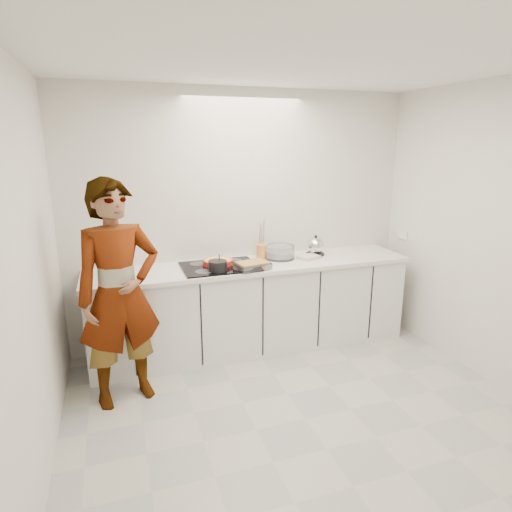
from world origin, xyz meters
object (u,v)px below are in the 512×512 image
object	(u,v)px
hob	(220,267)
baking_dish	(252,265)
tart_dish	(218,262)
kettle	(315,247)
utensil_crock	(262,251)
mixing_bowl	(280,252)
cook	(119,295)
saucepan	(218,266)

from	to	relation	value
hob	baking_dish	bearing A→B (deg)	-32.03
tart_dish	kettle	world-z (taller)	kettle
tart_dish	utensil_crock	world-z (taller)	utensil_crock
mixing_bowl	utensil_crock	world-z (taller)	utensil_crock
hob	baking_dish	size ratio (longest dim) A/B	2.10
kettle	hob	bearing A→B (deg)	-173.17
tart_dish	cook	distance (m)	1.10
cook	kettle	bearing A→B (deg)	1.71
kettle	mixing_bowl	bearing A→B (deg)	-177.99
utensil_crock	kettle	bearing A→B (deg)	-6.16
tart_dish	baking_dish	size ratio (longest dim) A/B	0.99
saucepan	mixing_bowl	xyz separation A→B (m)	(0.73, 0.27, 0.00)
utensil_crock	cook	xyz separation A→B (m)	(-1.44, -0.70, -0.07)
baking_dish	mixing_bowl	bearing A→B (deg)	36.22
saucepan	cook	distance (m)	0.95
saucepan	baking_dish	xyz separation A→B (m)	(0.33, -0.02, -0.02)
baking_dish	mixing_bowl	world-z (taller)	mixing_bowl
hob	cook	distance (m)	1.07
utensil_crock	baking_dish	bearing A→B (deg)	-121.32
hob	utensil_crock	world-z (taller)	utensil_crock
baking_dish	saucepan	bearing A→B (deg)	176.57
hob	cook	size ratio (longest dim) A/B	0.39
mixing_bowl	utensil_crock	xyz separation A→B (m)	(-0.17, 0.08, 0.01)
saucepan	baking_dish	size ratio (longest dim) A/B	0.67
saucepan	cook	world-z (taller)	cook
utensil_crock	saucepan	bearing A→B (deg)	-148.02
baking_dish	cook	xyz separation A→B (m)	(-1.22, -0.34, -0.04)
baking_dish	mixing_bowl	xyz separation A→B (m)	(0.39, 0.29, 0.02)
tart_dish	cook	bearing A→B (deg)	-148.75
saucepan	mixing_bowl	distance (m)	0.77
tart_dish	utensil_crock	bearing A→B (deg)	14.92
mixing_bowl	utensil_crock	bearing A→B (deg)	155.62
hob	tart_dish	bearing A→B (deg)	91.40
mixing_bowl	kettle	world-z (taller)	kettle
hob	baking_dish	world-z (taller)	baking_dish
baking_dish	cook	size ratio (longest dim) A/B	0.19
hob	mixing_bowl	distance (m)	0.68
hob	baking_dish	distance (m)	0.33
saucepan	baking_dish	distance (m)	0.33
mixing_bowl	cook	distance (m)	1.73
mixing_bowl	kettle	xyz separation A→B (m)	(0.41, 0.01, 0.03)
tart_dish	utensil_crock	size ratio (longest dim) A/B	2.33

